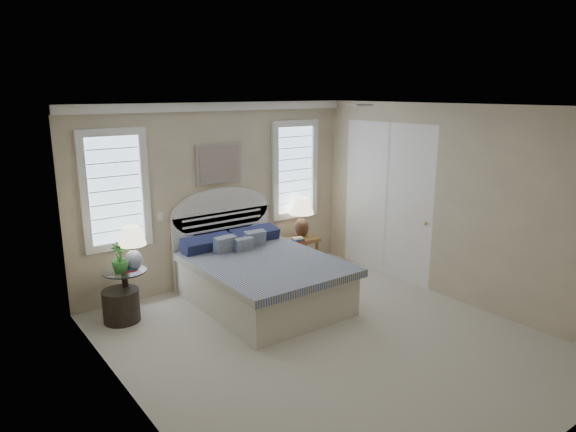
{
  "coord_description": "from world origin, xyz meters",
  "views": [
    {
      "loc": [
        -3.65,
        -4.17,
        2.86
      ],
      "look_at": [
        0.18,
        1.0,
        1.29
      ],
      "focal_mm": 32.0,
      "sensor_mm": 36.0,
      "label": 1
    }
  ],
  "objects_px": {
    "nightstand_right": "(301,246)",
    "lamp_right": "(301,213)",
    "bed": "(258,275)",
    "side_table_left": "(126,288)",
    "lamp_left": "(132,243)",
    "floor_pot": "(121,306)"
  },
  "relations": [
    {
      "from": "nightstand_right",
      "to": "lamp_right",
      "type": "relative_size",
      "value": 0.81
    },
    {
      "from": "lamp_right",
      "to": "side_table_left",
      "type": "bearing_deg",
      "value": -176.39
    },
    {
      "from": "bed",
      "to": "nightstand_right",
      "type": "distance_m",
      "value": 1.47
    },
    {
      "from": "lamp_left",
      "to": "lamp_right",
      "type": "distance_m",
      "value": 2.91
    },
    {
      "from": "bed",
      "to": "lamp_right",
      "type": "relative_size",
      "value": 3.48
    },
    {
      "from": "bed",
      "to": "floor_pot",
      "type": "relative_size",
      "value": 4.96
    },
    {
      "from": "floor_pot",
      "to": "lamp_right",
      "type": "xyz_separation_m",
      "value": [
        3.12,
        0.29,
        0.72
      ]
    },
    {
      "from": "side_table_left",
      "to": "lamp_left",
      "type": "relative_size",
      "value": 1.09
    },
    {
      "from": "bed",
      "to": "lamp_left",
      "type": "distance_m",
      "value": 1.73
    },
    {
      "from": "side_table_left",
      "to": "nightstand_right",
      "type": "height_order",
      "value": "side_table_left"
    },
    {
      "from": "lamp_left",
      "to": "lamp_right",
      "type": "relative_size",
      "value": 0.88
    },
    {
      "from": "lamp_left",
      "to": "side_table_left",
      "type": "bearing_deg",
      "value": 160.24
    },
    {
      "from": "nightstand_right",
      "to": "lamp_right",
      "type": "height_order",
      "value": "lamp_right"
    },
    {
      "from": "nightstand_right",
      "to": "floor_pot",
      "type": "relative_size",
      "value": 1.16
    },
    {
      "from": "nightstand_right",
      "to": "lamp_left",
      "type": "relative_size",
      "value": 0.92
    },
    {
      "from": "floor_pot",
      "to": "bed",
      "type": "bearing_deg",
      "value": -15.75
    },
    {
      "from": "lamp_left",
      "to": "lamp_right",
      "type": "xyz_separation_m",
      "value": [
        2.9,
        0.23,
        -0.05
      ]
    },
    {
      "from": "side_table_left",
      "to": "lamp_left",
      "type": "xyz_separation_m",
      "value": [
        0.12,
        -0.04,
        0.59
      ]
    },
    {
      "from": "bed",
      "to": "floor_pot",
      "type": "distance_m",
      "value": 1.83
    },
    {
      "from": "nightstand_right",
      "to": "lamp_right",
      "type": "bearing_deg",
      "value": 53.23
    },
    {
      "from": "bed",
      "to": "side_table_left",
      "type": "distance_m",
      "value": 1.75
    },
    {
      "from": "floor_pot",
      "to": "side_table_left",
      "type": "bearing_deg",
      "value": 43.29
    }
  ]
}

